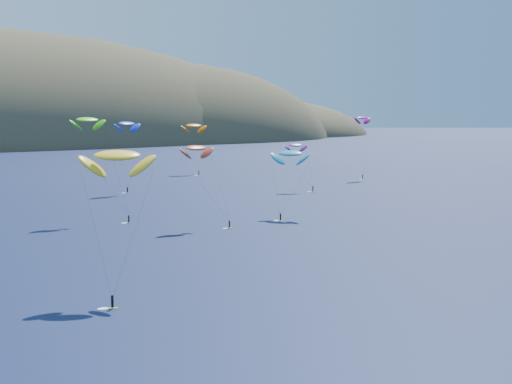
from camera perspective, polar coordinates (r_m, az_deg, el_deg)
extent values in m
plane|color=black|center=(95.82, 16.44, -10.84)|extent=(2800.00, 2800.00, 0.00)
ellipsoid|color=#3D3526|center=(652.70, -7.01, 3.42)|extent=(320.00, 220.00, 156.00)
ellipsoid|color=#3D3526|center=(740.94, 0.45, 4.20)|extent=(240.00, 180.00, 84.00)
cube|color=#A3C916|center=(105.01, -11.41, -9.11)|extent=(1.65, 0.96, 0.09)
cylinder|color=black|center=(104.74, -11.42, -8.58)|extent=(0.37, 0.37, 1.70)
sphere|color=#8C6047|center=(104.49, -11.43, -8.06)|extent=(0.28, 0.28, 0.28)
ellipsoid|color=yellow|center=(112.13, -11.04, 2.90)|extent=(12.05, 8.48, 6.13)
cube|color=#A3C916|center=(180.03, -10.14, -2.43)|extent=(1.54, 0.57, 0.08)
cylinder|color=black|center=(179.89, -10.14, -2.13)|extent=(0.35, 0.35, 1.62)
sphere|color=#8C6047|center=(179.74, -10.15, -1.84)|extent=(0.27, 0.27, 0.27)
ellipsoid|color=#3DBD11|center=(186.23, -13.34, 5.66)|extent=(9.23, 4.91, 4.96)
cube|color=#A3C916|center=(242.76, -10.25, -0.06)|extent=(1.64, 0.94, 0.09)
cylinder|color=black|center=(242.65, -10.26, 0.17)|extent=(0.37, 0.37, 1.68)
sphere|color=#8C6047|center=(242.54, -10.26, 0.40)|extent=(0.28, 0.28, 0.28)
ellipsoid|color=#1733CB|center=(244.98, -10.30, 5.41)|extent=(11.06, 7.69, 5.63)
cube|color=#A3C916|center=(180.06, 1.97, -2.33)|extent=(1.32, 1.47, 0.08)
cylinder|color=black|center=(179.91, 1.97, -2.02)|extent=(0.36, 0.36, 1.64)
sphere|color=#8C6047|center=(179.76, 1.97, -1.72)|extent=(0.28, 0.28, 0.28)
ellipsoid|color=teal|center=(187.52, 2.76, 3.11)|extent=(10.04, 10.77, 5.63)
cube|color=#A3C916|center=(242.47, 4.57, 0.02)|extent=(1.62, 0.96, 0.09)
cylinder|color=black|center=(242.36, 4.57, 0.25)|extent=(0.37, 0.37, 1.67)
sphere|color=#8C6047|center=(242.25, 4.57, 0.48)|extent=(0.28, 0.28, 0.28)
ellipsoid|color=#611D7E|center=(244.99, 3.21, 3.77)|extent=(8.58, 6.09, 4.36)
cube|color=#A3C916|center=(288.20, 8.52, 1.04)|extent=(1.49, 0.71, 0.08)
cylinder|color=black|center=(288.12, 8.52, 1.22)|extent=(0.34, 0.34, 1.54)
sphere|color=#8C6047|center=(288.03, 8.53, 1.39)|extent=(0.26, 0.26, 0.26)
ellipsoid|color=#B0097F|center=(290.73, 8.50, 5.90)|extent=(9.21, 5.70, 4.78)
cube|color=#A3C916|center=(169.57, -2.15, -2.90)|extent=(1.47, 0.56, 0.08)
cylinder|color=black|center=(169.42, -2.15, -2.60)|extent=(0.34, 0.34, 1.54)
sphere|color=#8C6047|center=(169.28, -2.15, -2.30)|extent=(0.26, 0.26, 0.26)
ellipsoid|color=#B43D25|center=(171.37, -4.81, 3.54)|extent=(8.98, 4.87, 4.81)
cube|color=#A3C916|center=(300.87, -4.59, 1.33)|extent=(1.62, 0.57, 0.09)
cylinder|color=black|center=(300.78, -4.59, 1.52)|extent=(0.37, 0.37, 1.70)
sphere|color=#8C6047|center=(300.69, -4.60, 1.71)|extent=(0.29, 0.29, 0.29)
ellipsoid|color=#DA5C00|center=(311.29, -5.00, 5.32)|extent=(11.25, 5.82, 6.10)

